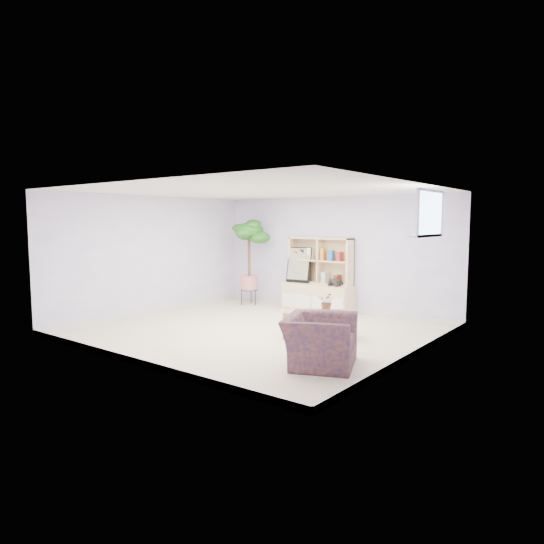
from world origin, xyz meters
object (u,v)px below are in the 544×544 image
Objects in this scene: coffee_table at (318,324)px; floor_tree at (249,262)px; armchair at (320,337)px; storage_unit at (318,275)px.

coffee_table is 3.47m from floor_tree.
armchair is (3.76, -3.00, -0.59)m from floor_tree.
coffee_table is at bearing -57.51° from storage_unit.
floor_tree is at bearing 29.05° from armchair.
storage_unit is 1.47× the size of coffee_table.
floor_tree is at bearing 125.93° from coffee_table.
storage_unit reaches higher than coffee_table.
coffee_table is at bearing -30.45° from floor_tree.
coffee_table is 1.54m from armchair.
floor_tree is (-1.67, -0.25, 0.20)m from storage_unit.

